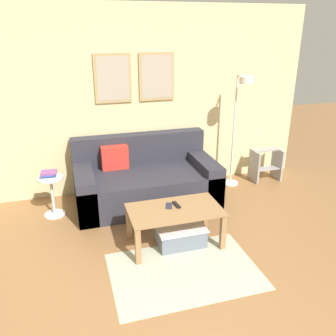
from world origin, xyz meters
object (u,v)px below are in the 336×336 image
object	(u,v)px
couch	(145,181)
book_stack	(49,175)
remote_control	(177,205)
storage_bin	(180,234)
cell_phone	(169,206)
coffee_table	(175,215)
floor_lamp	(240,114)
side_table	(52,193)
step_stool	(266,164)

from	to	relation	value
couch	book_stack	distance (m)	1.25
remote_control	storage_bin	bearing A→B (deg)	-86.56
storage_bin	cell_phone	world-z (taller)	cell_phone
coffee_table	floor_lamp	size ratio (longest dim) A/B	0.61
couch	remote_control	bearing A→B (deg)	-83.83
cell_phone	side_table	bearing A→B (deg)	158.96
floor_lamp	remote_control	world-z (taller)	floor_lamp
couch	floor_lamp	bearing A→B (deg)	1.66
couch	floor_lamp	distance (m)	1.61
step_stool	cell_phone	bearing A→B (deg)	-147.91
floor_lamp	cell_phone	distance (m)	1.86
book_stack	cell_phone	xyz separation A→B (m)	(1.25, -0.96, -0.13)
storage_bin	coffee_table	bearing A→B (deg)	162.65
remote_control	step_stool	size ratio (longest dim) A/B	0.31
storage_bin	remote_control	distance (m)	0.34
storage_bin	remote_control	xyz separation A→B (m)	(-0.02, 0.09, 0.33)
remote_control	step_stool	bearing A→B (deg)	27.04
coffee_table	step_stool	size ratio (longest dim) A/B	2.07
book_stack	couch	bearing A→B (deg)	3.58
remote_control	floor_lamp	bearing A→B (deg)	34.16
couch	cell_phone	size ratio (longest dim) A/B	13.34
floor_lamp	cell_phone	size ratio (longest dim) A/B	11.75
coffee_table	remote_control	world-z (taller)	remote_control
couch	step_stool	xyz separation A→B (m)	(1.97, 0.18, -0.03)
remote_control	cell_phone	xyz separation A→B (m)	(-0.08, 0.01, -0.01)
couch	book_stack	size ratio (longest dim) A/B	9.42
coffee_table	remote_control	bearing A→B (deg)	59.03
coffee_table	storage_bin	xyz separation A→B (m)	(0.06, -0.02, -0.24)
book_stack	step_stool	bearing A→B (deg)	4.63
storage_bin	side_table	distance (m)	1.72
side_table	remote_control	distance (m)	1.65
storage_bin	side_table	world-z (taller)	side_table
couch	cell_phone	world-z (taller)	couch
side_table	storage_bin	bearing A→B (deg)	-38.54
side_table	cell_phone	bearing A→B (deg)	-37.94
book_stack	remote_control	bearing A→B (deg)	-36.07
floor_lamp	cell_phone	world-z (taller)	floor_lamp
floor_lamp	book_stack	size ratio (longest dim) A/B	8.29
coffee_table	floor_lamp	bearing A→B (deg)	41.44
side_table	remote_control	bearing A→B (deg)	-36.52
cell_phone	storage_bin	bearing A→B (deg)	-28.50
coffee_table	cell_phone	distance (m)	0.12
cell_phone	step_stool	world-z (taller)	step_stool
couch	coffee_table	world-z (taller)	couch
floor_lamp	side_table	world-z (taller)	floor_lamp
side_table	book_stack	distance (m)	0.25
cell_phone	step_stool	size ratio (longest dim) A/B	0.29
floor_lamp	cell_phone	xyz separation A→B (m)	(-1.35, -1.08, -0.69)
coffee_table	step_stool	world-z (taller)	step_stool
coffee_table	book_stack	distance (m)	1.67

